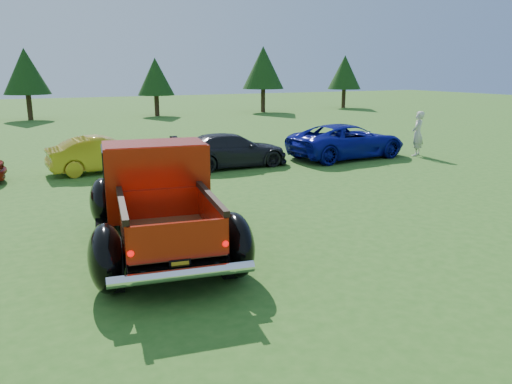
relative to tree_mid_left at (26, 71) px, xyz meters
name	(u,v)px	position (x,y,z in m)	size (l,w,h in m)	color
ground	(264,248)	(3.00, -31.00, -3.38)	(120.00, 120.00, 0.00)	#2D5E1A
tree_mid_left	(26,71)	(0.00, 0.00, 0.00)	(3.20, 3.20, 5.00)	#332114
tree_mid_right	(155,77)	(9.00, -1.00, -0.41)	(2.82, 2.82, 4.40)	#332114
tree_east	(263,68)	(18.00, -1.50, 0.27)	(3.46, 3.46, 5.40)	#332114
tree_far_east	(345,72)	(27.00, -0.50, -0.14)	(3.07, 3.07, 4.80)	#332114
pickup_truck	(157,195)	(1.19, -29.65, -2.39)	(3.36, 5.91, 2.10)	black
show_car_yellow	(104,154)	(1.50, -21.60, -2.75)	(1.33, 3.82, 1.26)	gold
show_car_grey	(231,150)	(5.89, -22.72, -2.76)	(1.74, 4.27, 1.24)	black
show_car_blue	(347,141)	(10.89, -23.02, -2.69)	(2.30, 4.98, 1.38)	#0C1086
spectator	(418,134)	(13.80, -23.92, -2.45)	(0.68, 0.44, 1.86)	beige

